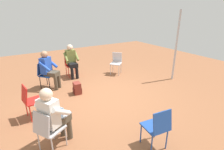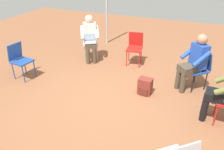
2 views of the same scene
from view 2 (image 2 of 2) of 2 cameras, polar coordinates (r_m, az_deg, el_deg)
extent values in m
plane|color=brown|center=(4.49, -1.15, -6.76)|extent=(14.00, 14.00, 0.00)
cube|color=#1E4799|center=(5.05, 21.06, 1.22)|extent=(0.56, 0.56, 0.03)
cylinder|color=black|center=(4.94, 20.29, -2.26)|extent=(0.02, 0.02, 0.42)
cylinder|color=black|center=(5.16, 18.02, -0.45)|extent=(0.02, 0.02, 0.42)
cylinder|color=black|center=(5.15, 23.25, -1.55)|extent=(0.02, 0.02, 0.42)
cylinder|color=black|center=(5.36, 20.94, 0.15)|extent=(0.02, 0.02, 0.42)
cube|color=#1E4799|center=(5.08, 23.14, 3.68)|extent=(0.32, 0.35, 0.40)
cube|color=#B7B7BC|center=(6.21, -5.70, 8.12)|extent=(0.55, 0.55, 0.03)
cylinder|color=#B7B7BC|center=(6.14, -3.93, 5.70)|extent=(0.02, 0.02, 0.42)
cylinder|color=#B7B7BC|center=(6.13, -7.11, 5.50)|extent=(0.02, 0.02, 0.42)
cylinder|color=#B7B7BC|center=(6.45, -4.16, 6.87)|extent=(0.02, 0.02, 0.42)
cylinder|color=#B7B7BC|center=(6.45, -7.19, 6.68)|extent=(0.02, 0.02, 0.42)
cube|color=#B7B7BC|center=(6.32, -5.88, 10.54)|extent=(0.38, 0.27, 0.40)
cube|color=#1E4799|center=(5.52, -22.38, 3.30)|extent=(0.45, 0.45, 0.03)
cylinder|color=#1E4799|center=(5.58, -19.53, 1.56)|extent=(0.02, 0.02, 0.42)
cylinder|color=#1E4799|center=(5.40, -22.11, 0.10)|extent=(0.02, 0.02, 0.42)
cylinder|color=#1E4799|center=(5.83, -21.81, 2.28)|extent=(0.02, 0.02, 0.42)
cylinder|color=#1E4799|center=(5.65, -24.35, 0.90)|extent=(0.02, 0.02, 0.42)
cube|color=#1E4799|center=(5.58, -24.05, 5.66)|extent=(0.14, 0.39, 0.40)
cube|color=red|center=(5.83, 5.87, 6.72)|extent=(0.45, 0.45, 0.03)
cylinder|color=red|center=(5.74, 7.16, 3.85)|extent=(0.02, 0.02, 0.42)
cylinder|color=red|center=(5.79, 3.82, 4.22)|extent=(0.02, 0.02, 0.42)
cylinder|color=red|center=(6.05, 7.61, 5.15)|extent=(0.02, 0.02, 0.42)
cylinder|color=red|center=(6.10, 4.44, 5.50)|extent=(0.02, 0.02, 0.42)
cube|color=red|center=(5.93, 6.27, 9.31)|extent=(0.39, 0.14, 0.40)
cylinder|color=red|center=(4.16, 25.37, -9.65)|extent=(0.02, 0.02, 0.42)
cylinder|color=red|center=(4.44, 25.54, -7.11)|extent=(0.02, 0.02, 0.42)
cylinder|color=#4C4233|center=(5.96, -4.56, 5.09)|extent=(0.11, 0.11, 0.45)
cylinder|color=#4C4233|center=(5.95, -6.30, 4.98)|extent=(0.11, 0.11, 0.45)
cube|color=#4C4233|center=(6.00, -5.64, 8.16)|extent=(0.47, 0.51, 0.14)
cube|color=silver|center=(6.10, -5.85, 11.07)|extent=(0.40, 0.36, 0.52)
sphere|color=beige|center=(6.00, -6.02, 14.33)|extent=(0.22, 0.22, 0.22)
cylinder|color=silver|center=(6.01, -3.87, 11.13)|extent=(0.28, 0.39, 0.31)
cylinder|color=silver|center=(5.99, -7.76, 10.90)|extent=(0.28, 0.39, 0.31)
cube|color=#9EA0A5|center=(5.87, -5.62, 8.50)|extent=(0.37, 0.34, 0.02)
cube|color=#B2D1F2|center=(5.94, -5.73, 9.84)|extent=(0.29, 0.19, 0.20)
cylinder|color=black|center=(4.21, 22.94, -8.37)|extent=(0.11, 0.11, 0.45)
cylinder|color=black|center=(4.36, 23.12, -7.04)|extent=(0.11, 0.11, 0.45)
cube|color=black|center=(4.14, 26.06, -4.95)|extent=(0.43, 0.32, 0.14)
cylinder|color=#4C4233|center=(4.87, 18.04, -2.06)|extent=(0.11, 0.11, 0.45)
cylinder|color=#4C4233|center=(5.00, 16.85, -1.07)|extent=(0.11, 0.11, 0.45)
cube|color=#4C4233|center=(4.90, 19.51, 1.67)|extent=(0.51, 0.50, 0.14)
cube|color=blue|center=(4.91, 21.74, 4.68)|extent=(0.39, 0.40, 0.52)
sphere|color=#A87A5B|center=(4.79, 22.51, 8.59)|extent=(0.22, 0.22, 0.22)
cylinder|color=blue|center=(4.71, 22.37, 3.87)|extent=(0.35, 0.33, 0.31)
cylinder|color=blue|center=(4.98, 19.48, 5.74)|extent=(0.35, 0.33, 0.31)
cube|color=maroon|center=(4.67, 8.64, -2.89)|extent=(0.30, 0.23, 0.36)
cube|color=maroon|center=(4.72, 8.57, -3.73)|extent=(0.22, 0.27, 0.16)
cylinder|color=#B2B2B7|center=(7.18, -1.42, 18.62)|extent=(0.07, 0.07, 2.69)
camera|label=1|loc=(7.85, -25.31, 25.35)|focal=28.00mm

